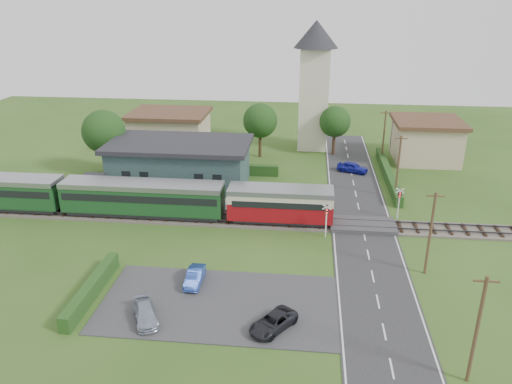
# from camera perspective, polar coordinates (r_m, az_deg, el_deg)

# --- Properties ---
(ground) EXTENTS (120.00, 120.00, 0.00)m
(ground) POSITION_cam_1_polar(r_m,az_deg,el_deg) (47.12, 0.09, -4.54)
(ground) COLOR #2D4C19
(railway_track) EXTENTS (76.00, 3.20, 0.49)m
(railway_track) POSITION_cam_1_polar(r_m,az_deg,el_deg) (48.86, 0.34, -3.39)
(railway_track) COLOR #4C443D
(railway_track) RESTS_ON ground
(road) EXTENTS (6.00, 70.00, 0.05)m
(road) POSITION_cam_1_polar(r_m,az_deg,el_deg) (47.22, 12.29, -4.99)
(road) COLOR #28282B
(road) RESTS_ON ground
(car_park) EXTENTS (17.00, 9.00, 0.08)m
(car_park) POSITION_cam_1_polar(r_m,az_deg,el_deg) (37.03, -4.30, -12.60)
(car_park) COLOR #333335
(car_park) RESTS_ON ground
(crossing_deck) EXTENTS (6.20, 3.40, 0.45)m
(crossing_deck) POSITION_cam_1_polar(r_m,az_deg,el_deg) (48.92, 12.09, -3.73)
(crossing_deck) COLOR #333335
(crossing_deck) RESTS_ON ground
(platform) EXTENTS (30.00, 3.00, 0.45)m
(platform) POSITION_cam_1_polar(r_m,az_deg,el_deg) (53.51, -10.02, -1.28)
(platform) COLOR gray
(platform) RESTS_ON ground
(equipment_hut) EXTENTS (2.30, 2.30, 2.55)m
(equipment_hut) POSITION_cam_1_polar(r_m,az_deg,el_deg) (55.66, -18.07, 0.55)
(equipment_hut) COLOR beige
(equipment_hut) RESTS_ON platform
(station_building) EXTENTS (16.00, 9.00, 5.30)m
(station_building) POSITION_cam_1_polar(r_m,az_deg,el_deg) (57.86, -8.65, 3.21)
(station_building) COLOR #294041
(station_building) RESTS_ON ground
(train) EXTENTS (43.20, 2.90, 3.40)m
(train) POSITION_cam_1_polar(r_m,az_deg,el_deg) (51.51, -16.16, -0.42)
(train) COLOR #232328
(train) RESTS_ON ground
(church_tower) EXTENTS (6.00, 6.00, 17.60)m
(church_tower) POSITION_cam_1_polar(r_m,az_deg,el_deg) (70.79, 6.70, 13.00)
(church_tower) COLOR beige
(church_tower) RESTS_ON ground
(house_west) EXTENTS (10.80, 8.80, 5.50)m
(house_west) POSITION_cam_1_polar(r_m,az_deg,el_deg) (72.06, -9.78, 6.95)
(house_west) COLOR tan
(house_west) RESTS_ON ground
(house_east) EXTENTS (8.80, 8.80, 5.50)m
(house_east) POSITION_cam_1_polar(r_m,az_deg,el_deg) (70.16, 18.83, 5.69)
(house_east) COLOR tan
(house_east) RESTS_ON ground
(hedge_carpark) EXTENTS (0.80, 9.00, 1.20)m
(hedge_carpark) POSITION_cam_1_polar(r_m,az_deg,el_deg) (39.39, -18.29, -10.50)
(hedge_carpark) COLOR #193814
(hedge_carpark) RESTS_ON ground
(hedge_roadside) EXTENTS (0.80, 18.00, 1.20)m
(hedge_roadside) POSITION_cam_1_polar(r_m,az_deg,el_deg) (62.20, 14.83, 2.01)
(hedge_roadside) COLOR #193814
(hedge_roadside) RESTS_ON ground
(hedge_station) EXTENTS (22.00, 0.80, 1.30)m
(hedge_station) POSITION_cam_1_polar(r_m,az_deg,el_deg) (62.64, -7.53, 2.76)
(hedge_station) COLOR #193814
(hedge_station) RESTS_ON ground
(tree_a) EXTENTS (5.20, 5.20, 8.00)m
(tree_a) POSITION_cam_1_polar(r_m,az_deg,el_deg) (63.03, -17.00, 6.60)
(tree_a) COLOR #332316
(tree_a) RESTS_ON ground
(tree_b) EXTENTS (4.60, 4.60, 7.34)m
(tree_b) POSITION_cam_1_polar(r_m,az_deg,el_deg) (67.20, 0.48, 8.14)
(tree_b) COLOR #332316
(tree_b) RESTS_ON ground
(tree_c) EXTENTS (4.20, 4.20, 6.78)m
(tree_c) POSITION_cam_1_polar(r_m,az_deg,el_deg) (69.01, 9.02, 7.93)
(tree_c) COLOR #332316
(tree_c) RESTS_ON ground
(utility_pole_a) EXTENTS (1.40, 0.22, 7.00)m
(utility_pole_a) POSITION_cam_1_polar(r_m,az_deg,el_deg) (31.14, 23.95, -14.13)
(utility_pole_a) COLOR #473321
(utility_pole_a) RESTS_ON ground
(utility_pole_b) EXTENTS (1.40, 0.22, 7.00)m
(utility_pole_b) POSITION_cam_1_polar(r_m,az_deg,el_deg) (41.09, 19.30, -4.40)
(utility_pole_b) COLOR #473321
(utility_pole_b) RESTS_ON ground
(utility_pole_c) EXTENTS (1.40, 0.22, 7.00)m
(utility_pole_c) POSITION_cam_1_polar(r_m,az_deg,el_deg) (55.64, 15.94, 2.85)
(utility_pole_c) COLOR #473321
(utility_pole_c) RESTS_ON ground
(utility_pole_d) EXTENTS (1.40, 0.22, 7.00)m
(utility_pole_d) POSITION_cam_1_polar(r_m,az_deg,el_deg) (66.98, 14.39, 6.18)
(utility_pole_d) COLOR #473321
(utility_pole_d) RESTS_ON ground
(crossing_signal_near) EXTENTS (0.84, 0.28, 3.28)m
(crossing_signal_near) POSITION_cam_1_polar(r_m,az_deg,el_deg) (45.66, 8.06, -2.70)
(crossing_signal_near) COLOR silver
(crossing_signal_near) RESTS_ON ground
(crossing_signal_far) EXTENTS (0.84, 0.28, 3.28)m
(crossing_signal_far) POSITION_cam_1_polar(r_m,az_deg,el_deg) (50.86, 16.06, -0.75)
(crossing_signal_far) COLOR silver
(crossing_signal_far) RESTS_ON ground
(streetlamp_west) EXTENTS (0.30, 0.30, 5.15)m
(streetlamp_west) POSITION_cam_1_polar(r_m,az_deg,el_deg) (69.72, -16.47, 6.07)
(streetlamp_west) COLOR #3F3F47
(streetlamp_west) RESTS_ON ground
(streetlamp_east) EXTENTS (0.30, 0.30, 5.15)m
(streetlamp_east) POSITION_cam_1_polar(r_m,az_deg,el_deg) (72.18, 15.27, 6.72)
(streetlamp_east) COLOR #3F3F47
(streetlamp_east) RESTS_ON ground
(car_on_road) EXTENTS (4.09, 2.78, 1.29)m
(car_on_road) POSITION_cam_1_polar(r_m,az_deg,el_deg) (63.33, 10.96, 2.80)
(car_on_road) COLOR #181D9A
(car_on_road) RESTS_ON road
(car_park_blue) EXTENTS (1.19, 3.33, 1.09)m
(car_park_blue) POSITION_cam_1_polar(r_m,az_deg,el_deg) (39.18, -7.00, -9.57)
(car_park_blue) COLOR #24429D
(car_park_blue) RESTS_ON car_park
(car_park_silver) EXTENTS (2.79, 3.81, 1.03)m
(car_park_silver) POSITION_cam_1_polar(r_m,az_deg,el_deg) (35.78, -12.52, -13.42)
(car_park_silver) COLOR #9298AF
(car_park_silver) RESTS_ON car_park
(car_park_dark) EXTENTS (3.56, 4.00, 1.03)m
(car_park_dark) POSITION_cam_1_polar(r_m,az_deg,el_deg) (34.24, 1.97, -14.64)
(car_park_dark) COLOR black
(car_park_dark) RESTS_ON car_park
(pedestrian_near) EXTENTS (0.81, 0.64, 1.97)m
(pedestrian_near) POSITION_cam_1_polar(r_m,az_deg,el_deg) (51.96, -3.07, -0.23)
(pedestrian_near) COLOR gray
(pedestrian_near) RESTS_ON platform
(pedestrian_far) EXTENTS (0.80, 1.00, 1.97)m
(pedestrian_far) POSITION_cam_1_polar(r_m,az_deg,el_deg) (55.18, -17.62, 0.08)
(pedestrian_far) COLOR gray
(pedestrian_far) RESTS_ON platform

